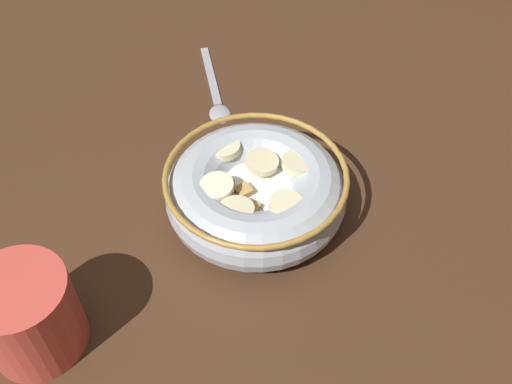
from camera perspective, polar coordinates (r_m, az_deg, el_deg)
ground_plane at (r=62.45cm, az=-0.00°, el=-2.45°), size 134.81×134.81×2.00cm
cereal_bowl at (r=59.30cm, az=0.00°, el=0.08°), size 18.29×18.29×6.00cm
spoon at (r=74.71cm, az=-3.84°, el=9.10°), size 8.63×14.80×0.80cm
coffee_mug at (r=53.30cm, az=-21.30°, el=-10.98°), size 11.01×8.28×8.33cm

